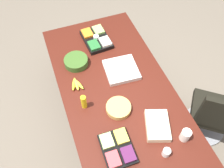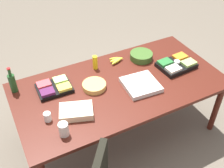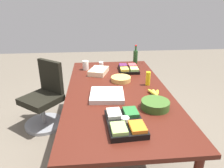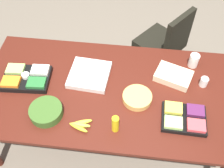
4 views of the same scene
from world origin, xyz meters
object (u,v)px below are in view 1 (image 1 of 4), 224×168
Objects in this scene: veggie_tray at (96,39)px; salad_bowl at (76,62)px; chip_bowl at (118,108)px; pizza_box at (121,70)px; paper_cup at (166,152)px; sheet_cake at (157,126)px; mayo_jar at (185,135)px; fruit_platter at (117,148)px; mustard_bottle at (84,102)px; office_chair at (210,117)px; banana_bunch at (76,84)px; conference_table at (116,90)px.

veggie_tray is 1.59× the size of salad_bowl.
pizza_box is at bearing 155.08° from chip_bowl.
paper_cup is 0.28× the size of sheet_cake.
veggie_tray is 3.25× the size of mayo_jar.
sheet_cake is 0.87× the size of fruit_platter.
office_chair is at bearing 72.80° from mustard_bottle.
sheet_cake is 1.68× the size of banana_bunch.
sheet_cake is 0.45m from fruit_platter.
conference_table is 0.88m from paper_cup.
sheet_cake is at bearing 99.80° from fruit_platter.
mayo_jar is at bearing 108.50° from paper_cup.
paper_cup is 0.25m from mayo_jar.
veggie_tray reaches higher than sheet_cake.
conference_table is 0.44m from banana_bunch.
mayo_jar reaches higher than conference_table.
office_chair is 10.58× the size of paper_cup.
salad_bowl is at bearing -176.17° from fruit_platter.
chip_bowl is (0.46, -0.21, 0.00)m from pizza_box.
paper_cup reaches higher than banana_bunch.
paper_cup is 1.17m from banana_bunch.
mustard_bottle is (0.12, -0.39, 0.15)m from conference_table.
salad_bowl is (-1.06, -0.52, 0.01)m from sheet_cake.
paper_cup is 0.27m from sheet_cake.
veggie_tray is (-1.60, -0.13, -0.01)m from paper_cup.
paper_cup reaches higher than sheet_cake.
conference_table is at bearing 160.37° from fruit_platter.
mustard_bottle is (-0.43, -1.39, 0.48)m from office_chair.
chip_bowl is (-0.51, -0.47, -0.04)m from mayo_jar.
sheet_cake is at bearing 9.23° from pizza_box.
mustard_bottle reaches higher than conference_table.
fruit_platter is at bearing -22.65° from chip_bowl.
fruit_platter is at bearing -19.63° from conference_table.
paper_cup is 1.41m from salad_bowl.
pizza_box is 0.98× the size of fruit_platter.
sheet_cake is 0.97m from banana_bunch.
banana_bunch is at bearing -35.97° from veggie_tray.
veggie_tray is 1.35m from sheet_cake.
mayo_jar is (-0.08, 0.24, 0.02)m from paper_cup.
banana_bunch is 0.31m from salad_bowl.
veggie_tray is (-1.29, -0.98, 0.44)m from office_chair.
veggie_tray is at bearing 169.49° from fruit_platter.
sheet_cake reaches higher than chip_bowl.
fruit_platter is (1.41, -0.26, -0.00)m from veggie_tray.
veggie_tray is at bearing -164.35° from pizza_box.
mustard_bottle is 0.39× the size of veggie_tray.
mustard_bottle is 0.76m from sheet_cake.
sheet_cake is 0.42m from chip_bowl.
veggie_tray is at bearing 154.42° from mustard_bottle.
fruit_platter is (0.83, 0.16, 0.01)m from banana_bunch.
paper_cup is 0.44m from fruit_platter.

